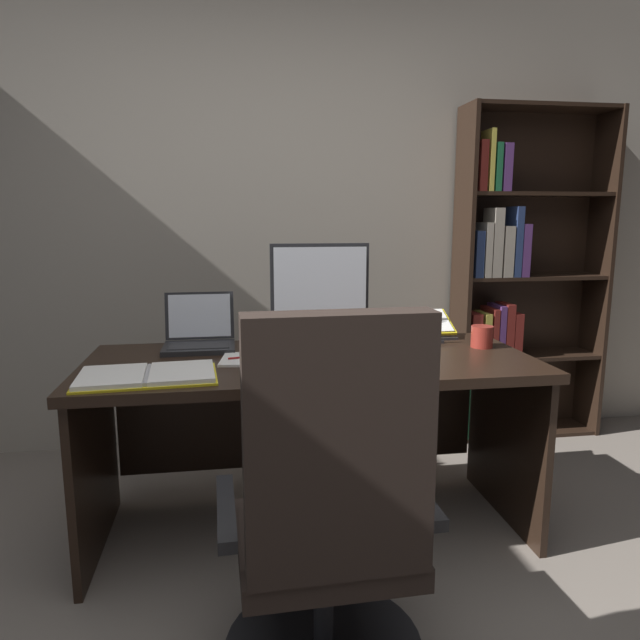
{
  "coord_description": "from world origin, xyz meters",
  "views": [
    {
      "loc": [
        -0.26,
        -1.28,
        1.33
      ],
      "look_at": [
        0.08,
        0.92,
        0.92
      ],
      "focal_mm": 32.19,
      "sensor_mm": 36.0,
      "label": 1
    }
  ],
  "objects_px": {
    "monitor": "(320,294)",
    "pen": "(245,357)",
    "computer_mouse": "(412,359)",
    "notepad": "(240,359)",
    "keyboard": "(337,364)",
    "reading_stand_with_book": "(420,325)",
    "open_binder": "(147,375)",
    "coffee_mug": "(482,337)",
    "desk": "(309,399)",
    "office_chair": "(330,533)",
    "bookshelf": "(514,284)",
    "laptop": "(199,337)"
  },
  "relations": [
    {
      "from": "monitor",
      "to": "laptop",
      "type": "xyz_separation_m",
      "value": [
        -0.53,
        0.0,
        -0.17
      ]
    },
    {
      "from": "open_binder",
      "to": "monitor",
      "type": "bearing_deg",
      "value": 29.86
    },
    {
      "from": "office_chair",
      "to": "keyboard",
      "type": "xyz_separation_m",
      "value": [
        0.14,
        0.66,
        0.3
      ]
    },
    {
      "from": "computer_mouse",
      "to": "open_binder",
      "type": "relative_size",
      "value": 0.21
    },
    {
      "from": "monitor",
      "to": "notepad",
      "type": "xyz_separation_m",
      "value": [
        -0.36,
        -0.26,
        -0.22
      ]
    },
    {
      "from": "open_binder",
      "to": "notepad",
      "type": "height_order",
      "value": "open_binder"
    },
    {
      "from": "pen",
      "to": "open_binder",
      "type": "bearing_deg",
      "value": -149.32
    },
    {
      "from": "desk",
      "to": "open_binder",
      "type": "height_order",
      "value": "open_binder"
    },
    {
      "from": "reading_stand_with_book",
      "to": "computer_mouse",
      "type": "bearing_deg",
      "value": -111.92
    },
    {
      "from": "open_binder",
      "to": "coffee_mug",
      "type": "height_order",
      "value": "coffee_mug"
    },
    {
      "from": "keyboard",
      "to": "reading_stand_with_book",
      "type": "distance_m",
      "value": 0.68
    },
    {
      "from": "monitor",
      "to": "pen",
      "type": "distance_m",
      "value": 0.48
    },
    {
      "from": "computer_mouse",
      "to": "notepad",
      "type": "relative_size",
      "value": 0.5
    },
    {
      "from": "desk",
      "to": "computer_mouse",
      "type": "relative_size",
      "value": 17.4
    },
    {
      "from": "office_chair",
      "to": "keyboard",
      "type": "height_order",
      "value": "office_chair"
    },
    {
      "from": "desk",
      "to": "office_chair",
      "type": "bearing_deg",
      "value": -94.07
    },
    {
      "from": "keyboard",
      "to": "notepad",
      "type": "distance_m",
      "value": 0.4
    },
    {
      "from": "desk",
      "to": "office_chair",
      "type": "distance_m",
      "value": 0.91
    },
    {
      "from": "desk",
      "to": "monitor",
      "type": "distance_m",
      "value": 0.47
    },
    {
      "from": "notepad",
      "to": "pen",
      "type": "bearing_deg",
      "value": 0.0
    },
    {
      "from": "desk",
      "to": "bookshelf",
      "type": "distance_m",
      "value": 1.63
    },
    {
      "from": "reading_stand_with_book",
      "to": "coffee_mug",
      "type": "height_order",
      "value": "reading_stand_with_book"
    },
    {
      "from": "notepad",
      "to": "pen",
      "type": "distance_m",
      "value": 0.02
    },
    {
      "from": "bookshelf",
      "to": "coffee_mug",
      "type": "distance_m",
      "value": 1.03
    },
    {
      "from": "office_chair",
      "to": "pen",
      "type": "distance_m",
      "value": 0.9
    },
    {
      "from": "desk",
      "to": "bookshelf",
      "type": "height_order",
      "value": "bookshelf"
    },
    {
      "from": "reading_stand_with_book",
      "to": "open_binder",
      "type": "xyz_separation_m",
      "value": [
        -1.18,
        -0.52,
        -0.05
      ]
    },
    {
      "from": "keyboard",
      "to": "coffee_mug",
      "type": "bearing_deg",
      "value": 18.73
    },
    {
      "from": "laptop",
      "to": "office_chair",
      "type": "bearing_deg",
      "value": -69.92
    },
    {
      "from": "bookshelf",
      "to": "notepad",
      "type": "distance_m",
      "value": 1.88
    },
    {
      "from": "office_chair",
      "to": "monitor",
      "type": "relative_size",
      "value": 2.43
    },
    {
      "from": "reading_stand_with_book",
      "to": "open_binder",
      "type": "bearing_deg",
      "value": -156.37
    },
    {
      "from": "reading_stand_with_book",
      "to": "laptop",
      "type": "bearing_deg",
      "value": -177.09
    },
    {
      "from": "computer_mouse",
      "to": "reading_stand_with_book",
      "type": "relative_size",
      "value": 0.33
    },
    {
      "from": "laptop",
      "to": "computer_mouse",
      "type": "xyz_separation_m",
      "value": [
        0.83,
        -0.42,
        -0.03
      ]
    },
    {
      "from": "monitor",
      "to": "desk",
      "type": "bearing_deg",
      "value": -113.25
    },
    {
      "from": "coffee_mug",
      "to": "bookshelf",
      "type": "bearing_deg",
      "value": 55.65
    },
    {
      "from": "laptop",
      "to": "monitor",
      "type": "bearing_deg",
      "value": -0.04
    },
    {
      "from": "reading_stand_with_book",
      "to": "notepad",
      "type": "height_order",
      "value": "reading_stand_with_book"
    },
    {
      "from": "keyboard",
      "to": "pen",
      "type": "distance_m",
      "value": 0.38
    },
    {
      "from": "bookshelf",
      "to": "coffee_mug",
      "type": "relative_size",
      "value": 20.33
    },
    {
      "from": "computer_mouse",
      "to": "reading_stand_with_book",
      "type": "xyz_separation_m",
      "value": [
        0.19,
        0.47,
        0.04
      ]
    },
    {
      "from": "desk",
      "to": "open_binder",
      "type": "relative_size",
      "value": 3.6
    },
    {
      "from": "desk",
      "to": "coffee_mug",
      "type": "height_order",
      "value": "coffee_mug"
    },
    {
      "from": "laptop",
      "to": "open_binder",
      "type": "xyz_separation_m",
      "value": [
        -0.16,
        -0.47,
        -0.04
      ]
    },
    {
      "from": "reading_stand_with_book",
      "to": "bookshelf",
      "type": "bearing_deg",
      "value": 38.03
    },
    {
      "from": "bookshelf",
      "to": "laptop",
      "type": "relative_size",
      "value": 6.4
    },
    {
      "from": "computer_mouse",
      "to": "bookshelf",
      "type": "bearing_deg",
      "value": 48.04
    },
    {
      "from": "coffee_mug",
      "to": "notepad",
      "type": "bearing_deg",
      "value": -175.88
    },
    {
      "from": "desk",
      "to": "coffee_mug",
      "type": "relative_size",
      "value": 18.94
    }
  ]
}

